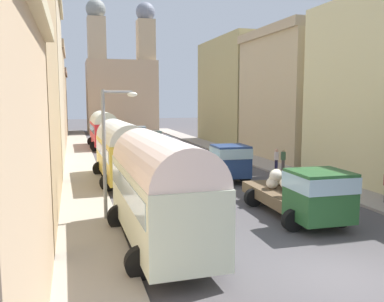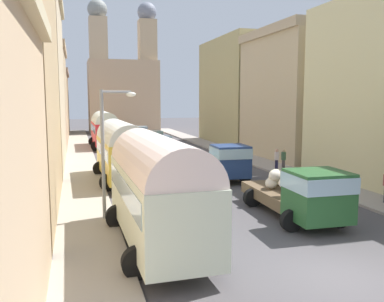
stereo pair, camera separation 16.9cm
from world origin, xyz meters
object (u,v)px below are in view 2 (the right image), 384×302
(parked_bus_2, at_px, (104,128))
(cargo_truck_0, at_px, (302,193))
(car_2, at_px, (142,132))
(pedestrian_1, at_px, (277,159))
(streetlamp_near, at_px, (108,143))
(car_1, at_px, (155,137))
(parked_bus_1, at_px, (121,149))
(car_6, at_px, (124,136))
(car_4, at_px, (151,156))
(car_0, at_px, (163,143))
(pedestrian_3, at_px, (284,159))
(car_3, at_px, (199,187))
(cargo_truck_1, at_px, (224,161))
(car_5, at_px, (133,140))
(parked_bus_0, at_px, (157,186))

(parked_bus_2, relative_size, cargo_truck_0, 1.18)
(car_2, xyz_separation_m, pedestrian_1, (5.03, -30.79, 0.23))
(streetlamp_near, bearing_deg, car_1, 75.71)
(parked_bus_1, distance_m, car_1, 24.46)
(parked_bus_2, distance_m, car_6, 6.68)
(car_4, xyz_separation_m, streetlamp_near, (-4.58, -15.15, 2.73))
(car_0, distance_m, streetlamp_near, 25.62)
(parked_bus_2, distance_m, car_4, 13.33)
(parked_bus_1, height_order, pedestrian_3, parked_bus_1)
(parked_bus_2, relative_size, car_3, 2.17)
(pedestrian_1, bearing_deg, car_4, 142.83)
(parked_bus_1, xyz_separation_m, car_6, (3.04, 25.32, -1.37))
(parked_bus_2, bearing_deg, car_3, -83.10)
(parked_bus_2, bearing_deg, car_2, 62.77)
(parked_bus_2, xyz_separation_m, car_4, (2.83, -12.95, -1.46))
(cargo_truck_1, distance_m, streetlamp_near, 11.29)
(pedestrian_1, xyz_separation_m, streetlamp_near, (-12.76, -8.95, 2.46))
(car_2, height_order, car_5, car_5)
(car_3, bearing_deg, parked_bus_1, 118.22)
(car_3, xyz_separation_m, car_5, (-0.06, 24.99, 0.06))
(parked_bus_1, distance_m, cargo_truck_1, 6.84)
(pedestrian_3, bearing_deg, car_6, 109.38)
(cargo_truck_0, height_order, car_2, cargo_truck_0)
(parked_bus_1, distance_m, pedestrian_3, 11.92)
(car_3, relative_size, streetlamp_near, 0.65)
(cargo_truck_0, bearing_deg, cargo_truck_1, 89.92)
(parked_bus_0, distance_m, car_3, 7.16)
(car_4, bearing_deg, car_6, 90.23)
(parked_bus_1, height_order, pedestrian_1, parked_bus_1)
(parked_bus_1, height_order, cargo_truck_0, parked_bus_1)
(parked_bus_0, height_order, pedestrian_1, parked_bus_0)
(parked_bus_0, relative_size, cargo_truck_0, 1.19)
(cargo_truck_0, bearing_deg, car_3, 124.26)
(cargo_truck_0, distance_m, car_5, 29.97)
(parked_bus_0, distance_m, parked_bus_1, 12.44)
(parked_bus_2, bearing_deg, cargo_truck_0, -78.20)
(car_5, distance_m, car_6, 6.66)
(car_5, relative_size, pedestrian_3, 2.37)
(streetlamp_near, bearing_deg, car_3, 25.95)
(car_6, bearing_deg, cargo_truck_1, -82.20)
(cargo_truck_0, bearing_deg, car_5, 96.37)
(pedestrian_1, height_order, streetlamp_near, streetlamp_near)
(car_4, height_order, car_5, car_5)
(cargo_truck_0, relative_size, car_5, 1.70)
(streetlamp_near, bearing_deg, pedestrian_1, 35.03)
(parked_bus_0, height_order, car_3, parked_bus_0)
(car_1, xyz_separation_m, car_5, (-3.40, -4.81, 0.08))
(car_1, xyz_separation_m, pedestrian_3, (5.13, -23.21, 0.23))
(car_0, relative_size, car_3, 1.12)
(cargo_truck_1, bearing_deg, streetlamp_near, -137.32)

